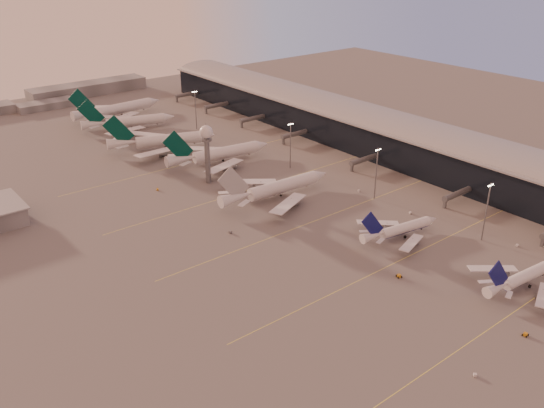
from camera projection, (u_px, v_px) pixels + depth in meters
ground at (386, 290)px, 199.58m from camera, size 700.00×700.00×0.00m
taxiway_markings at (334, 212)px, 256.27m from camera, size 180.00×185.25×0.02m
terminal at (366, 128)px, 334.43m from camera, size 57.00×362.00×23.04m
radar_tower at (207, 143)px, 278.60m from camera, size 6.40×6.40×31.10m
mast_a at (487, 209)px, 226.79m from camera, size 3.60×0.56×25.00m
mast_b at (376, 171)px, 264.02m from camera, size 3.60×0.56×25.00m
mast_c at (290, 143)px, 300.12m from camera, size 3.60×0.56×25.00m
mast_d at (196, 108)px, 362.70m from camera, size 3.60×0.56×25.00m
distant_horizon at (55, 96)px, 429.62m from camera, size 165.00×37.50×9.00m
narrowbody_near at (523, 279)px, 200.02m from camera, size 40.52×32.21×15.84m
narrowbody_mid at (400, 231)px, 233.15m from camera, size 39.84×31.58×15.63m
widebody_white at (277, 190)px, 268.90m from camera, size 61.81×49.45×21.73m
greentail_a at (220, 156)px, 311.18m from camera, size 61.61×49.46×22.44m
greentail_b at (163, 143)px, 331.22m from camera, size 60.25×47.82×22.84m
greentail_c at (130, 124)px, 366.04m from camera, size 58.19×46.34×21.69m
greentail_d at (118, 111)px, 391.53m from camera, size 66.24×53.35×24.05m
gsv_truck_a at (475, 373)px, 160.00m from camera, size 4.68×4.59×1.95m
gsv_tug_near at (525, 335)px, 176.13m from camera, size 2.54×3.84×1.04m
gsv_catering_a at (518, 242)px, 227.03m from camera, size 4.62×2.27×3.76m
gsv_tug_mid at (399, 276)px, 206.67m from camera, size 4.47×3.59×1.11m
gsv_truck_b at (411, 212)px, 254.26m from camera, size 5.39×3.42×2.05m
gsv_truck_c at (231, 230)px, 237.71m from camera, size 6.06×3.24×2.32m
gsv_catering_b at (359, 188)px, 276.34m from camera, size 4.70×2.76×3.62m
gsv_truck_d at (157, 188)px, 278.41m from camera, size 3.48×5.25×2.00m
gsv_tug_hangar at (217, 147)px, 334.60m from camera, size 3.78×3.27×0.93m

